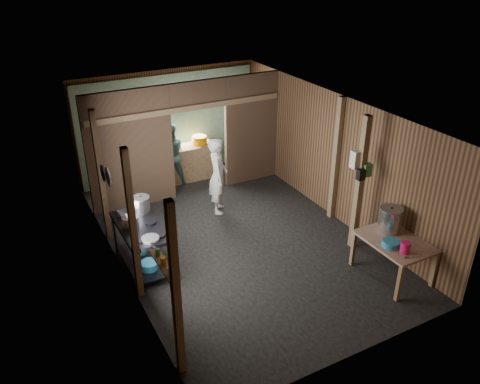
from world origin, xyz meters
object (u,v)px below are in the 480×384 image
stock_pot (390,220)px  stove_pot_large (141,205)px  yellow_tub (199,140)px  cook (218,176)px  gas_range (143,247)px  prep_table (393,258)px  pink_bucket (405,247)px

stock_pot → stove_pot_large: bearing=146.8°
stove_pot_large → yellow_tub: stove_pot_large is taller
cook → gas_range: bearing=145.7°
gas_range → yellow_tub: yellow_tub is taller
gas_range → stock_pot: 4.31m
gas_range → prep_table: bearing=-31.0°
stock_pot → gas_range: bearing=153.1°
stove_pot_large → yellow_tub: 3.47m
cook → stock_pot: bearing=-127.1°
prep_table → stock_pot: stock_pot is taller
pink_bucket → yellow_tub: size_ratio=0.53×
pink_bucket → cook: cook is taller
gas_range → cook: (2.08, 1.27, 0.39)m
stock_pot → cook: cook is taller
gas_range → yellow_tub: size_ratio=4.06×
pink_bucket → cook: size_ratio=0.12×
prep_table → stove_pot_large: stove_pot_large is taller
gas_range → cook: bearing=31.4°
prep_table → cook: (-1.63, 3.49, 0.47)m
stock_pot → cook: size_ratio=0.28×
pink_bucket → yellow_tub: 5.74m
gas_range → yellow_tub: (2.45, 3.07, 0.52)m
prep_table → cook: bearing=115.1°
gas_range → stock_pot: (3.82, -1.93, 0.49)m
pink_bucket → stove_pot_large: bearing=138.4°
yellow_tub → cook: size_ratio=0.22×
gas_range → yellow_tub: bearing=51.4°
yellow_tub → cook: (-0.37, -1.80, -0.12)m
pink_bucket → cook: 4.11m
stove_pot_large → yellow_tub: (2.28, 2.61, -0.06)m
gas_range → prep_table: gas_range is taller
yellow_tub → stove_pot_large: bearing=-131.1°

